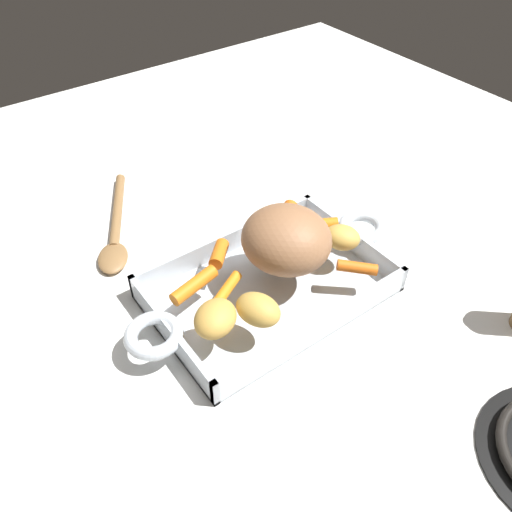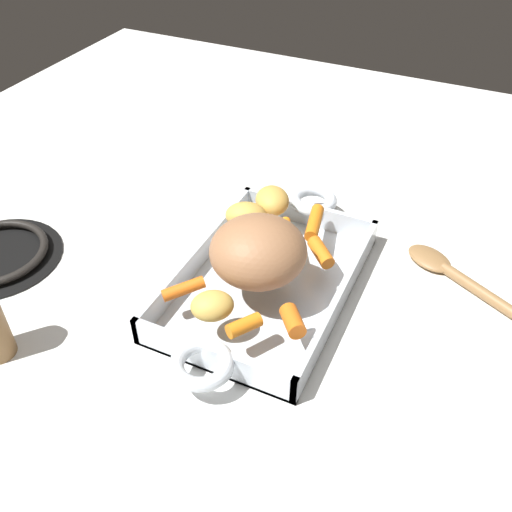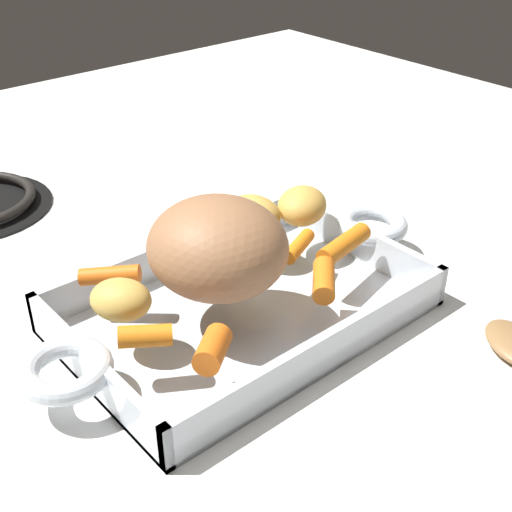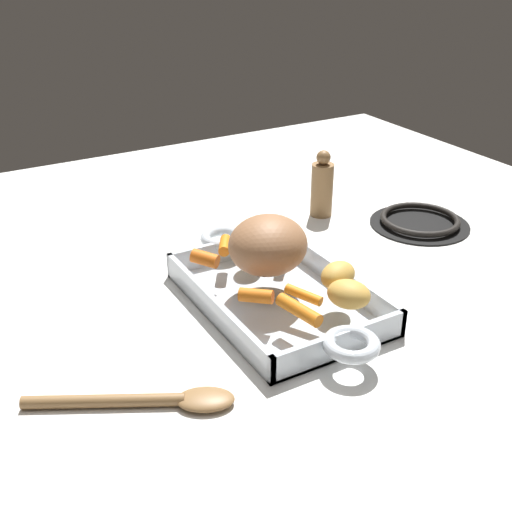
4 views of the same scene
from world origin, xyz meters
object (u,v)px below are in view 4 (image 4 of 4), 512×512
Objects in this scene: baby_carrot_northeast at (205,259)px; potato_golden_large at (251,236)px; baby_carrot_long at (299,310)px; baby_carrot_short at (304,295)px; roasting_dish at (277,296)px; potato_corner at (349,294)px; pepper_mill at (322,187)px; pork_roast at (267,245)px; serving_spoon at (153,400)px; stove_burner_rear at (420,221)px; baby_carrot_southeast at (225,245)px; baby_carrot_center_left at (256,296)px; potato_golden_small at (338,275)px; baby_carrot_northwest at (284,238)px.

baby_carrot_northeast is 0.10m from potato_golden_large.
baby_carrot_short is (-0.03, 0.03, -0.00)m from baby_carrot_long.
roasting_dish is 6.07× the size of baby_carrot_long.
potato_corner is 0.41m from pepper_mill.
pepper_mill is (-0.24, 0.25, 0.04)m from roasting_dish.
pork_roast reaches higher than baby_carrot_long.
roasting_dish is 0.08m from baby_carrot_short.
baby_carrot_northeast is 0.18× the size of serving_spoon.
potato_golden_large is at bearing 103.93° from baby_carrot_northeast.
baby_carrot_southeast is at bearing -91.50° from stove_burner_rear.
potato_golden_large reaches higher than baby_carrot_southeast.
baby_carrot_short is at bearing 66.11° from baby_carrot_center_left.
potato_golden_small is (-0.04, 0.09, 0.01)m from baby_carrot_long.
baby_carrot_southeast reaches higher than stove_burner_rear.
baby_carrot_center_left is at bearing -152.12° from baby_carrot_long.
pork_roast reaches higher than baby_carrot_northeast.
baby_carrot_long is at bearing -12.83° from potato_golden_large.
pepper_mill is (-0.36, 0.21, -0.00)m from potato_corner.
pepper_mill reaches higher than baby_carrot_southeast.
serving_spoon is at bearing -42.54° from baby_carrot_southeast.
potato_corner is 0.46× the size of pepper_mill.
stove_burner_rear is (-0.18, 0.39, -0.04)m from baby_carrot_short.
serving_spoon is at bearing -55.64° from baby_carrot_northwest.
serving_spoon is at bearing -66.84° from baby_carrot_center_left.
pepper_mill is (-0.13, -0.13, 0.05)m from stove_burner_rear.
baby_carrot_center_left is 0.79× the size of potato_corner.
roasting_dish is at bearing 39.05° from baby_carrot_northeast.
baby_carrot_short is 0.91× the size of potato_corner.
baby_carrot_center_left is 0.91× the size of potato_golden_large.
baby_carrot_northeast is 0.24m from potato_corner.
baby_carrot_center_left reaches higher than baby_carrot_southeast.
pepper_mill is at bearing 149.77° from potato_corner.
baby_carrot_northwest is 0.21m from potato_corner.
potato_corner is (0.11, 0.04, 0.05)m from roasting_dish.
baby_carrot_long is 0.54× the size of pepper_mill.
baby_carrot_long is 0.07m from baby_carrot_center_left.
potato_corner is 0.23m from potato_golden_large.
baby_carrot_center_left is (0.13, 0.01, -0.00)m from baby_carrot_northeast.
roasting_dish is 0.40m from stove_burner_rear.
baby_carrot_southeast reaches higher than serving_spoon.
baby_carrot_short is (0.07, -0.00, 0.04)m from roasting_dish.
baby_carrot_northeast reaches higher than serving_spoon.
baby_carrot_short is 0.40m from pepper_mill.
baby_carrot_southeast is at bearing 167.58° from baby_carrot_center_left.
baby_carrot_short is 0.18m from baby_carrot_northwest.
potato_corner reaches higher than potato_golden_large.
potato_golden_large is (-0.22, 0.05, 0.01)m from baby_carrot_long.
stove_burner_rear is (-0.11, 0.39, -0.01)m from roasting_dish.
baby_carrot_southeast is at bearing -166.09° from pork_roast.
pork_roast is at bearing 140.13° from baby_carrot_center_left.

